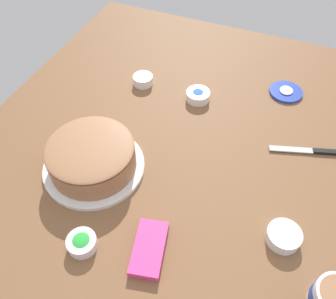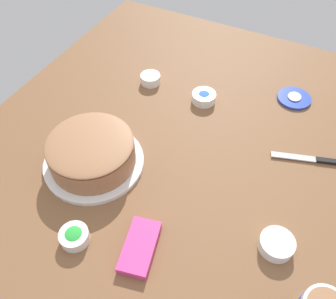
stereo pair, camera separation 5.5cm
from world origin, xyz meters
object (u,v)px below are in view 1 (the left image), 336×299
object	(u,v)px
frosted_cake	(92,158)
candy_box_lower	(149,248)
sprinkle_bowl_green	(82,243)
sprinkle_bowl_orange	(284,236)
sprinkle_bowl_blue	(198,95)
frosting_tub	(334,299)
frosting_tub_lid	(286,92)
spreading_knife	(313,151)
sprinkle_bowl_yellow	(143,80)

from	to	relation	value
frosted_cake	candy_box_lower	world-z (taller)	frosted_cake
sprinkle_bowl_green	sprinkle_bowl_orange	bearing A→B (deg)	-65.72
sprinkle_bowl_blue	candy_box_lower	size ratio (longest dim) A/B	0.56
frosting_tub	frosting_tub_lid	distance (m)	0.77
spreading_knife	sprinkle_bowl_yellow	xyz separation A→B (m)	(0.11, 0.66, 0.01)
sprinkle_bowl_orange	candy_box_lower	bearing A→B (deg)	117.34
frosted_cake	sprinkle_bowl_blue	distance (m)	0.47
sprinkle_bowl_orange	candy_box_lower	xyz separation A→B (m)	(-0.16, 0.32, -0.01)
sprinkle_bowl_blue	frosted_cake	bearing A→B (deg)	155.63
spreading_knife	sprinkle_bowl_orange	xyz separation A→B (m)	(-0.35, 0.04, 0.01)
frosting_tub	sprinkle_bowl_blue	world-z (taller)	frosting_tub
sprinkle_bowl_blue	sprinkle_bowl_yellow	xyz separation A→B (m)	(0.01, 0.23, -0.00)
frosting_tub_lid	candy_box_lower	bearing A→B (deg)	164.06
frosting_tub_lid	sprinkle_bowl_blue	xyz separation A→B (m)	(-0.16, 0.30, 0.01)
frosting_tub_lid	spreading_knife	distance (m)	0.30
spreading_knife	sprinkle_bowl_orange	size ratio (longest dim) A/B	2.49
frosted_cake	sprinkle_bowl_yellow	bearing A→B (deg)	4.37
frosted_cake	sprinkle_bowl_blue	world-z (taller)	frosted_cake
frosting_tub	sprinkle_bowl_orange	size ratio (longest dim) A/B	1.15
sprinkle_bowl_yellow	spreading_knife	bearing A→B (deg)	-99.47
frosted_cake	candy_box_lower	bearing A→B (deg)	-124.23
candy_box_lower	frosting_tub	bearing A→B (deg)	-97.61
sprinkle_bowl_blue	sprinkle_bowl_orange	world-z (taller)	sprinkle_bowl_blue
spreading_knife	candy_box_lower	bearing A→B (deg)	145.30
sprinkle_bowl_green	candy_box_lower	distance (m)	0.18
frosting_tub_lid	sprinkle_bowl_orange	size ratio (longest dim) A/B	1.33
sprinkle_bowl_green	spreading_knife	bearing A→B (deg)	-42.70
spreading_knife	candy_box_lower	xyz separation A→B (m)	(-0.51, 0.35, 0.01)
frosting_tub_lid	sprinkle_bowl_green	xyz separation A→B (m)	(-0.83, 0.39, 0.01)
sprinkle_bowl_yellow	candy_box_lower	world-z (taller)	sprinkle_bowl_yellow
frosting_tub	frosting_tub_lid	world-z (taller)	frosting_tub
sprinkle_bowl_green	candy_box_lower	world-z (taller)	sprinkle_bowl_green
sprinkle_bowl_blue	sprinkle_bowl_green	bearing A→B (deg)	172.30
frosting_tub_lid	sprinkle_bowl_yellow	world-z (taller)	sprinkle_bowl_yellow
sprinkle_bowl_yellow	sprinkle_bowl_green	world-z (taller)	sprinkle_bowl_green
sprinkle_bowl_blue	sprinkle_bowl_orange	bearing A→B (deg)	-138.60
frosting_tub	spreading_knife	distance (m)	0.48
frosted_cake	candy_box_lower	xyz separation A→B (m)	(-0.19, -0.27, -0.04)
sprinkle_bowl_yellow	frosted_cake	bearing A→B (deg)	-175.63
frosting_tub_lid	candy_box_lower	world-z (taller)	candy_box_lower
frosted_cake	spreading_knife	bearing A→B (deg)	-62.50
candy_box_lower	sprinkle_bowl_orange	bearing A→B (deg)	-75.06
spreading_knife	sprinkle_bowl_green	world-z (taller)	sprinkle_bowl_green
sprinkle_bowl_green	frosting_tub_lid	bearing A→B (deg)	-25.15
frosting_tub_lid	sprinkle_bowl_blue	bearing A→B (deg)	118.25
frosting_tub	frosting_tub_lid	size ratio (longest dim) A/B	0.86
spreading_knife	sprinkle_bowl_yellow	size ratio (longest dim) A/B	3.01
spreading_knife	sprinkle_bowl_blue	world-z (taller)	sprinkle_bowl_blue
frosting_tub	sprinkle_bowl_blue	distance (m)	0.78
sprinkle_bowl_yellow	frosting_tub	bearing A→B (deg)	-127.55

